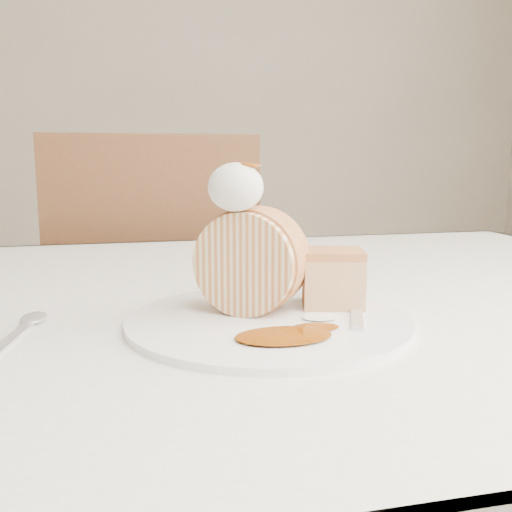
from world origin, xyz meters
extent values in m
cube|color=white|center=(0.00, 3.00, 1.40)|extent=(5.00, 0.10, 2.80)
cube|color=white|center=(0.00, 0.20, 0.73)|extent=(1.40, 0.90, 0.04)
cube|color=white|center=(0.00, 0.65, 0.61)|extent=(1.40, 0.01, 0.28)
cylinder|color=brown|center=(0.62, 0.57, 0.35)|extent=(0.06, 0.06, 0.71)
cube|color=brown|center=(-0.03, 0.96, 0.46)|extent=(0.46, 0.46, 0.04)
cube|color=brown|center=(-0.03, 0.76, 0.72)|extent=(0.45, 0.05, 0.47)
cylinder|color=brown|center=(0.16, 1.16, 0.22)|extent=(0.04, 0.04, 0.44)
cylinder|color=brown|center=(-0.23, 1.15, 0.22)|extent=(0.04, 0.04, 0.44)
cylinder|color=brown|center=(0.16, 0.77, 0.22)|extent=(0.04, 0.04, 0.44)
cylinder|color=brown|center=(-0.22, 0.77, 0.22)|extent=(0.04, 0.04, 0.44)
cylinder|color=white|center=(0.04, 0.06, 0.75)|extent=(0.33, 0.33, 0.01)
cylinder|color=#CDBA8E|center=(0.03, 0.08, 0.81)|extent=(0.12, 0.10, 0.10)
cube|color=#CA844C|center=(0.12, 0.09, 0.78)|extent=(0.07, 0.07, 0.05)
ellipsoid|color=white|center=(0.01, 0.07, 0.88)|extent=(0.05, 0.05, 0.05)
ellipsoid|color=#702F04|center=(0.02, 0.07, 0.91)|extent=(0.03, 0.02, 0.01)
cube|color=silver|center=(0.13, 0.05, 0.76)|extent=(0.08, 0.16, 0.00)
cube|color=silver|center=(-0.19, 0.04, 0.75)|extent=(0.05, 0.15, 0.00)
camera|label=1|loc=(-0.09, -0.46, 0.91)|focal=40.00mm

